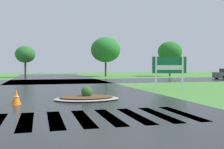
% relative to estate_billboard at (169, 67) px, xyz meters
% --- Properties ---
extents(asphalt_roadway, '(10.32, 80.00, 0.01)m').
position_rel_estate_billboard_xyz_m(asphalt_roadway, '(-7.31, -3.40, -1.63)').
color(asphalt_roadway, '#232628').
rests_on(asphalt_roadway, ground).
extents(asphalt_cross_road, '(90.00, 9.29, 0.01)m').
position_rel_estate_billboard_xyz_m(asphalt_cross_road, '(-7.31, 11.89, -1.63)').
color(asphalt_cross_road, '#232628').
rests_on(asphalt_cross_road, ground).
extents(crosswalk_stripes, '(6.75, 3.17, 0.01)m').
position_rel_estate_billboard_xyz_m(crosswalk_stripes, '(-7.31, -9.36, -1.63)').
color(crosswalk_stripes, white).
rests_on(crosswalk_stripes, ground).
extents(estate_billboard, '(2.45, 0.63, 2.42)m').
position_rel_estate_billboard_xyz_m(estate_billboard, '(0.00, 0.00, 0.00)').
color(estate_billboard, white).
rests_on(estate_billboard, ground).
extents(median_island, '(3.31, 2.34, 0.68)m').
position_rel_estate_billboard_xyz_m(median_island, '(-6.83, -4.53, -1.50)').
color(median_island, '#9E9B93').
rests_on(median_island, ground).
extents(traffic_cone, '(0.43, 0.43, 0.67)m').
position_rel_estate_billboard_xyz_m(traffic_cone, '(-10.13, -5.53, -1.30)').
color(traffic_cone, orange).
rests_on(traffic_cone, ground).
extents(background_treeline, '(47.72, 6.11, 6.06)m').
position_rel_estate_billboard_xyz_m(background_treeline, '(-11.42, 22.34, 2.24)').
color(background_treeline, '#4C3823').
rests_on(background_treeline, ground).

